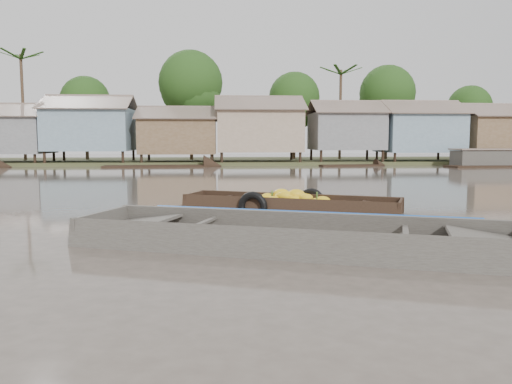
{
  "coord_description": "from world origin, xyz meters",
  "views": [
    {
      "loc": [
        -0.63,
        -10.06,
        1.94
      ],
      "look_at": [
        0.17,
        0.79,
        0.8
      ],
      "focal_mm": 35.0,
      "sensor_mm": 36.0,
      "label": 1
    }
  ],
  "objects": [
    {
      "name": "riverbank",
      "position": [
        3.03,
        31.86,
        3.07
      ],
      "size": [
        120.0,
        12.47,
        10.22
      ],
      "color": "#384723",
      "rests_on": "ground"
    },
    {
      "name": "ground",
      "position": [
        0.0,
        0.0,
        0.0
      ],
      "size": [
        120.0,
        120.0,
        0.0
      ],
      "primitive_type": "plane",
      "color": "#4A4139",
      "rests_on": "ground"
    },
    {
      "name": "distant_boats",
      "position": [
        12.61,
        24.06,
        0.21
      ],
      "size": [
        47.3,
        14.5,
        1.38
      ],
      "color": "black",
      "rests_on": "ground"
    },
    {
      "name": "banana_boat",
      "position": [
        1.22,
        3.36,
        0.17
      ],
      "size": [
        5.99,
        3.64,
        0.85
      ],
      "rotation": [
        0.0,
        0.0,
        -0.41
      ],
      "color": "black",
      "rests_on": "ground"
    },
    {
      "name": "viewer_boat",
      "position": [
        0.76,
        -1.28,
        0.07
      ],
      "size": [
        8.31,
        4.74,
        0.65
      ],
      "rotation": [
        0.0,
        0.0,
        -0.35
      ],
      "color": "#3C3732",
      "rests_on": "ground"
    }
  ]
}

